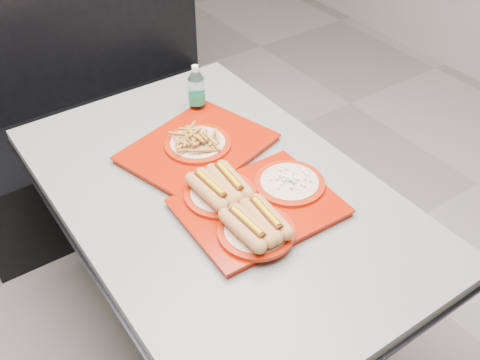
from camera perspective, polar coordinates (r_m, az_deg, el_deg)
ground at (r=2.32m, az=-1.75°, el=-15.10°), size 6.00×6.00×0.00m
diner_table at (r=1.87m, az=-2.10°, el=-4.75°), size 0.92×1.42×0.75m
booth_bench at (r=2.77m, az=-14.53°, el=5.80°), size 1.30×0.57×1.35m
tray_near at (r=1.65m, az=1.32°, el=-2.43°), size 0.47×0.41×0.10m
tray_far at (r=1.90m, az=-4.30°, el=3.55°), size 0.55×0.48×0.09m
water_bottle at (r=2.07m, az=-4.43°, el=8.81°), size 0.06×0.06×0.19m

